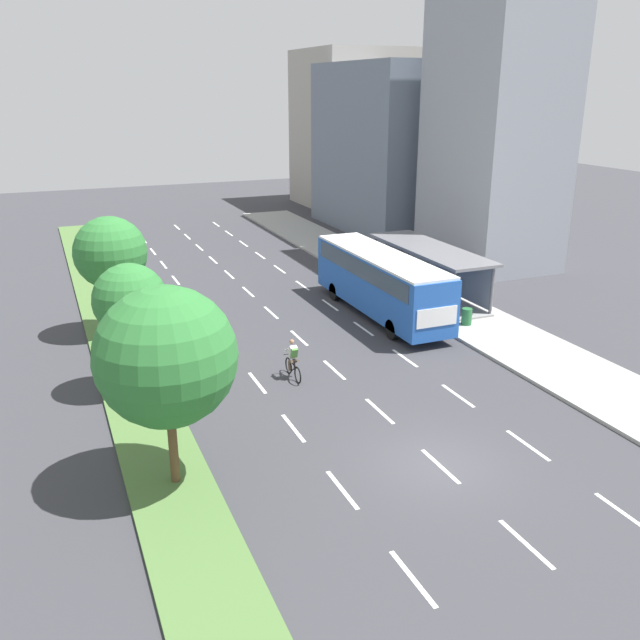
{
  "coord_description": "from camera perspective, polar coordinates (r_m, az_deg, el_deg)",
  "views": [
    {
      "loc": [
        -10.99,
        -16.29,
        11.65
      ],
      "look_at": [
        0.65,
        11.57,
        1.2
      ],
      "focal_mm": 37.96,
      "sensor_mm": 36.0,
      "label": 1
    }
  ],
  "objects": [
    {
      "name": "building_near_right",
      "position": [
        47.28,
        14.66,
        16.29
      ],
      "size": [
        6.41,
        8.66,
        19.64
      ],
      "primitive_type": "cube",
      "color": "#8E939E",
      "rests_on": "ground"
    },
    {
      "name": "lane_divider_left",
      "position": [
        37.97,
        -10.19,
        0.92
      ],
      "size": [
        0.14,
        49.14,
        0.01
      ],
      "color": "white",
      "rests_on": "ground"
    },
    {
      "name": "bus_shelter",
      "position": [
        39.47,
        9.5,
        4.48
      ],
      "size": [
        2.9,
        9.65,
        2.86
      ],
      "color": "gray",
      "rests_on": "sidewalk_right"
    },
    {
      "name": "median_tree_second",
      "position": [
        26.98,
        -15.72,
        1.58
      ],
      "size": [
        2.87,
        2.87,
        5.2
      ],
      "color": "brown",
      "rests_on": "median_strip"
    },
    {
      "name": "building_mid_right",
      "position": [
        58.21,
        5.16,
        14.21
      ],
      "size": [
        6.62,
        14.7,
        13.55
      ],
      "primitive_type": "cube",
      "color": "slate",
      "rests_on": "ground"
    },
    {
      "name": "ground_plane",
      "position": [
        22.84,
        9.95,
        -11.9
      ],
      "size": [
        140.0,
        140.0,
        0.0
      ],
      "primitive_type": "plane",
      "color": "#38383D"
    },
    {
      "name": "lane_divider_right",
      "position": [
        39.95,
        -0.37,
        2.14
      ],
      "size": [
        0.14,
        49.14,
        0.01
      ],
      "color": "white",
      "rests_on": "ground"
    },
    {
      "name": "median_tree_third",
      "position": [
        33.86,
        -17.26,
        5.42
      ],
      "size": [
        3.47,
        3.47,
        5.77
      ],
      "color": "brown",
      "rests_on": "median_strip"
    },
    {
      "name": "trash_bin",
      "position": [
        35.18,
        12.26,
        0.29
      ],
      "size": [
        0.52,
        0.52,
        0.85
      ],
      "primitive_type": "cylinder",
      "color": "#286B38",
      "rests_on": "sidewalk_right"
    },
    {
      "name": "median_tree_nearest",
      "position": [
        20.1,
        -12.86,
        -3.05
      ],
      "size": [
        4.19,
        4.19,
        6.23
      ],
      "color": "brown",
      "rests_on": "median_strip"
    },
    {
      "name": "sidewalk_right",
      "position": [
        43.13,
        6.25,
        3.41
      ],
      "size": [
        4.5,
        52.0,
        0.15
      ],
      "primitive_type": "cube",
      "color": "#9E9E99",
      "rests_on": "ground"
    },
    {
      "name": "lane_divider_center",
      "position": [
        38.82,
        -5.16,
        1.55
      ],
      "size": [
        0.14,
        49.14,
        0.01
      ],
      "color": "white",
      "rests_on": "ground"
    },
    {
      "name": "building_far_right",
      "position": [
        70.66,
        3.05,
        15.74
      ],
      "size": [
        10.26,
        11.29,
        15.11
      ],
      "primitive_type": "cube",
      "color": "#A39E93",
      "rests_on": "ground"
    },
    {
      "name": "median_strip",
      "position": [
        38.19,
        -17.53,
        0.51
      ],
      "size": [
        2.6,
        52.0,
        0.12
      ],
      "primitive_type": "cube",
      "color": "#4C7038",
      "rests_on": "ground"
    },
    {
      "name": "cyclist",
      "position": [
        28.34,
        -2.29,
        -3.46
      ],
      "size": [
        0.46,
        1.82,
        1.71
      ],
      "color": "black",
      "rests_on": "ground"
    },
    {
      "name": "bus",
      "position": [
        35.93,
        5.11,
        3.54
      ],
      "size": [
        2.54,
        11.29,
        3.37
      ],
      "color": "#2356B2",
      "rests_on": "ground"
    }
  ]
}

